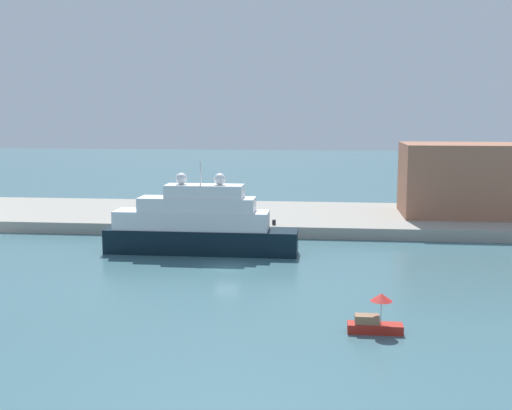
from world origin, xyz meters
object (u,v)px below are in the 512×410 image
object	(u,v)px
large_yacht	(198,226)
parked_car	(165,211)
mooring_bollard	(274,222)
person_figure	(185,211)
small_motorboat	(375,319)
harbor_building	(460,180)

from	to	relation	value
large_yacht	parked_car	bearing A→B (deg)	115.70
mooring_bollard	person_figure	bearing A→B (deg)	157.49
person_figure	mooring_bollard	xyz separation A→B (m)	(12.94, -5.36, -0.47)
large_yacht	mooring_bollard	xyz separation A→B (m)	(7.89, 10.72, -1.36)
small_motorboat	person_figure	xyz separation A→B (m)	(-23.21, 41.02, 1.26)
small_motorboat	harbor_building	bearing A→B (deg)	71.74
person_figure	mooring_bollard	world-z (taller)	person_figure
small_motorboat	mooring_bollard	world-z (taller)	small_motorboat
small_motorboat	mooring_bollard	xyz separation A→B (m)	(-10.27, 35.66, 0.78)
harbor_building	person_figure	distance (m)	39.13
harbor_building	parked_car	bearing A→B (deg)	-174.30
parked_car	person_figure	world-z (taller)	person_figure
parked_car	mooring_bollard	distance (m)	17.49
large_yacht	parked_car	size ratio (longest dim) A/B	5.34
person_figure	mooring_bollard	bearing A→B (deg)	-22.51
small_motorboat	person_figure	bearing A→B (deg)	119.50
large_yacht	harbor_building	distance (m)	39.90
parked_car	harbor_building	bearing A→B (deg)	5.70
small_motorboat	parked_car	size ratio (longest dim) A/B	0.98
small_motorboat	person_figure	size ratio (longest dim) A/B	2.33
small_motorboat	mooring_bollard	distance (m)	37.12
large_yacht	harbor_building	xyz separation A→B (m)	(33.47, 21.46, 3.38)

